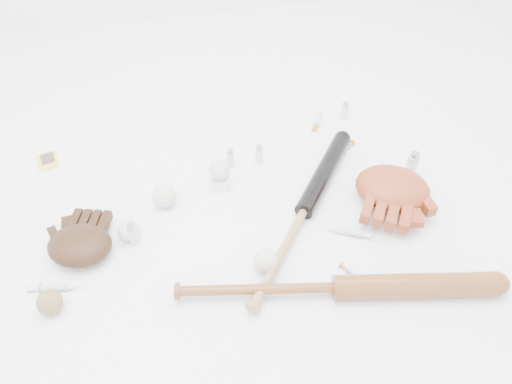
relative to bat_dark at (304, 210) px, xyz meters
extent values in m
plane|color=white|center=(-0.14, 0.02, -0.03)|extent=(3.00, 3.00, 0.00)
cube|color=yellow|center=(-0.83, 0.47, -0.03)|extent=(0.09, 0.11, 0.01)
cube|color=white|center=(-0.24, 0.21, -0.01)|extent=(0.07, 0.07, 0.04)
sphere|color=beige|center=(-0.24, 0.21, 0.04)|extent=(0.07, 0.07, 0.07)
sphere|color=beige|center=(-0.55, 0.04, 0.00)|extent=(0.07, 0.07, 0.07)
sphere|color=beige|center=(-0.43, 0.16, 0.01)|extent=(0.08, 0.08, 0.08)
sphere|color=beige|center=(-0.17, -0.17, 0.01)|extent=(0.07, 0.07, 0.07)
sphere|color=olive|center=(-0.77, -0.17, 0.00)|extent=(0.07, 0.07, 0.07)
cylinder|color=silver|center=(-0.08, 0.30, 0.01)|extent=(0.03, 0.03, 0.07)
cylinder|color=silver|center=(0.31, 0.47, 0.01)|extent=(0.03, 0.03, 0.07)
cylinder|color=silver|center=(-0.18, 0.30, 0.00)|extent=(0.03, 0.03, 0.07)
cylinder|color=silver|center=(0.43, 0.12, 0.01)|extent=(0.04, 0.04, 0.09)
cylinder|color=silver|center=(-0.54, 0.02, 0.01)|extent=(0.03, 0.03, 0.08)
camera|label=1|loc=(-0.40, -1.03, 1.17)|focal=35.00mm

